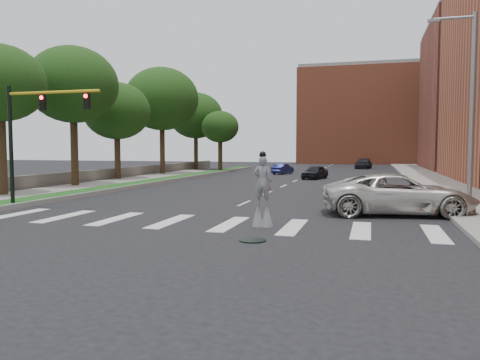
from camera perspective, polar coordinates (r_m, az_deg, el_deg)
ground_plane at (r=18.41m, az=-6.05°, el=-5.70°), size 160.00×160.00×0.00m
grass_median at (r=41.22m, az=-10.60°, el=-0.20°), size 2.00×60.00×0.25m
median_curb at (r=40.77m, az=-9.28°, el=-0.21°), size 0.20×60.00×0.28m
sidewalk_left at (r=34.37m, az=-22.56°, el=-1.32°), size 4.00×60.00×0.18m
sidewalk_right at (r=42.35m, az=23.48°, el=-0.40°), size 5.00×90.00×0.18m
stone_wall at (r=45.60m, az=-15.70°, el=0.65°), size 0.50×56.00×1.10m
manhole at (r=15.62m, az=1.54°, el=-7.36°), size 0.90×0.90×0.04m
building_backdrop at (r=95.03m, az=15.37°, el=7.42°), size 26.00×14.00×18.00m
streetlight at (r=23.29m, az=26.22°, el=8.03°), size 2.05×0.20×9.00m
traffic_signal at (r=25.85m, az=-24.19°, el=5.99°), size 5.30×0.23×6.20m
stilt_performer at (r=18.27m, az=2.77°, el=-1.89°), size 0.84×0.55×2.95m
suv_crossing at (r=22.67m, az=18.72°, el=-1.66°), size 7.22×4.21×1.89m
car_near at (r=46.34m, az=9.12°, el=0.94°), size 2.57×4.18×1.33m
car_mid at (r=54.59m, az=5.23°, el=1.36°), size 2.15×3.85×1.20m
car_far at (r=70.50m, az=14.82°, el=1.95°), size 2.59×5.25×1.47m
tree_2 at (r=38.48m, az=-19.71°, el=10.84°), size 6.84×6.84×10.77m
tree_3 at (r=45.33m, az=-14.80°, el=8.11°), size 6.22×6.22×9.12m
tree_4 at (r=53.28m, az=-9.52°, el=9.70°), size 8.19×8.19×11.94m
tree_5 at (r=64.13m, az=-5.42°, el=7.81°), size 7.30×7.30×10.50m
tree_6 at (r=59.29m, az=-2.44°, el=6.45°), size 4.70×4.70×7.69m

